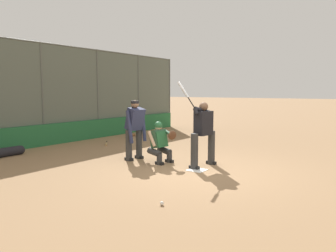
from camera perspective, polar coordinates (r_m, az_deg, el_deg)
ground_plane at (r=8.37m, az=5.07°, el=-7.68°), size 160.00×160.00×0.00m
home_plate_marker at (r=8.37m, az=5.07°, el=-7.64°), size 0.43×0.43×0.01m
backstop_fence at (r=12.74m, az=-21.06°, el=5.56°), size 15.98×0.08×3.73m
padding_wall at (r=12.76m, az=-20.55°, el=-1.48°), size 15.58×0.18×0.78m
batter_at_plate at (r=8.63m, az=6.12°, el=-0.98°), size 1.02×0.69×2.24m
catcher_behind_plate at (r=9.09m, az=-1.32°, el=-2.72°), size 0.62×0.76×1.15m
umpire_home at (r=9.50m, az=-5.79°, el=-0.35°), size 0.70×0.46×1.72m
spare_bat_near_backstop at (r=12.38m, az=-10.69°, el=-3.08°), size 0.68×0.67×0.07m
fielding_glove_on_dirt at (r=14.51m, az=-6.23°, el=-1.56°), size 0.32×0.25×0.12m
baseball_loose at (r=5.88m, az=-1.08°, el=-13.33°), size 0.07×0.07×0.07m
equipment_bag_dugout_side at (r=11.14m, az=-26.40°, el=-4.09°), size 1.21×0.28×0.28m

